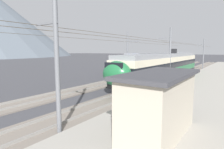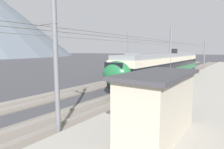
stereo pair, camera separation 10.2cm
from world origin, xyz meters
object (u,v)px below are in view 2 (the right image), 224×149
at_px(catenary_mast_far_side, 129,53).
at_px(platform_sign, 156,80).
at_px(train_near_platform, 164,65).
at_px(potted_plant_by_shelter, 161,88).
at_px(handbag_beside_passenger, 160,107).
at_px(catenary_mast_west, 55,61).
at_px(catenary_mast_east, 204,53).
at_px(catenary_mast_mid, 169,55).
at_px(handbag_near_sign, 152,98).
at_px(passenger_walking, 159,99).
at_px(platform_shelter, 158,104).
at_px(potted_plant_platform_edge, 161,88).
at_px(train_far_track, 166,60).

xyz_separation_m(catenary_mast_far_side, platform_sign, (-13.41, -10.42, -2.02)).
xyz_separation_m(train_near_platform, potted_plant_by_shelter, (-8.72, -2.89, -1.42)).
height_order(train_near_platform, catenary_mast_far_side, catenary_mast_far_side).
height_order(handbag_beside_passenger, potted_plant_by_shelter, potted_plant_by_shelter).
distance_m(catenary_mast_west, handbag_beside_passenger, 7.47).
distance_m(catenary_mast_east, potted_plant_by_shelter, 31.09).
height_order(catenary_mast_mid, handbag_near_sign, catenary_mast_mid).
height_order(passenger_walking, potted_plant_by_shelter, passenger_walking).
bearing_deg(catenary_mast_west, passenger_walking, -35.06).
height_order(catenary_mast_east, platform_shelter, catenary_mast_east).
xyz_separation_m(catenary_mast_far_side, potted_plant_platform_edge, (-10.85, -9.92, -3.22)).
relative_size(train_far_track, catenary_mast_east, 0.72).
bearing_deg(handbag_near_sign, potted_plant_platform_edge, 7.42).
xyz_separation_m(catenary_mast_west, passenger_walking, (5.03, -3.53, -2.51)).
distance_m(handbag_beside_passenger, potted_plant_platform_edge, 5.51).
height_order(catenary_mast_west, catenary_mast_far_side, catenary_mast_far_side).
bearing_deg(catenary_mast_east, potted_plant_by_shelter, -177.05).
bearing_deg(platform_shelter, train_near_platform, 18.86).
relative_size(catenary_mast_west, potted_plant_by_shelter, 55.84).
bearing_deg(handbag_beside_passenger, catenary_mast_west, 150.64).
bearing_deg(potted_plant_platform_edge, catenary_mast_mid, 12.59).
distance_m(train_near_platform, potted_plant_platform_edge, 8.89).
xyz_separation_m(passenger_walking, potted_plant_platform_edge, (5.99, 2.12, -0.58)).
bearing_deg(passenger_walking, train_far_track, 18.76).
height_order(train_near_platform, platform_sign, train_near_platform).
xyz_separation_m(train_far_track, potted_plant_platform_edge, (-23.98, -8.06, -1.52)).
bearing_deg(handbag_near_sign, catenary_mast_far_side, 36.56).
height_order(catenary_mast_mid, catenary_mast_east, catenary_mast_mid).
distance_m(train_far_track, catenary_mast_mid, 18.95).
height_order(catenary_mast_mid, potted_plant_platform_edge, catenary_mast_mid).
relative_size(handbag_near_sign, potted_plant_by_shelter, 0.47).
height_order(catenary_mast_mid, passenger_walking, catenary_mast_mid).
bearing_deg(catenary_mast_far_side, catenary_mast_mid, -118.09).
distance_m(potted_plant_platform_edge, platform_shelter, 9.48).
xyz_separation_m(train_far_track, catenary_mast_far_side, (-13.13, 1.87, 1.69)).
distance_m(handbag_beside_passenger, potted_plant_by_shelter, 5.08).
distance_m(platform_sign, passenger_walking, 3.85).
relative_size(catenary_mast_mid, catenary_mast_east, 1.00).
distance_m(train_near_platform, platform_shelter, 18.17).
bearing_deg(potted_plant_platform_edge, handbag_beside_passenger, -160.02).
bearing_deg(handbag_beside_passenger, handbag_near_sign, 35.16).
height_order(catenary_mast_west, catenary_mast_east, catenary_mast_west).
height_order(train_far_track, platform_shelter, train_far_track).
xyz_separation_m(catenary_mast_mid, platform_sign, (-8.86, -1.91, -1.86)).
distance_m(train_near_platform, handbag_beside_passenger, 14.36).
bearing_deg(train_near_platform, catenary_mast_east, -3.34).
xyz_separation_m(catenary_mast_east, platform_sign, (-33.07, -1.91, -1.82)).
relative_size(train_far_track, catenary_mast_west, 0.72).
xyz_separation_m(handbag_beside_passenger, potted_plant_platform_edge, (5.18, 1.88, 0.20)).
distance_m(catenary_mast_west, catenary_mast_far_side, 23.47).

